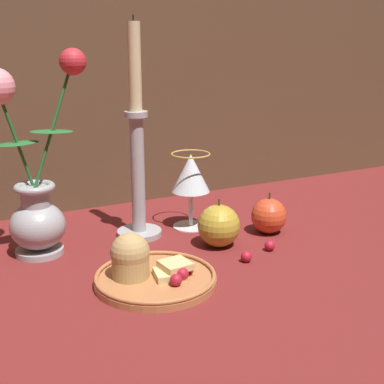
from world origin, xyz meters
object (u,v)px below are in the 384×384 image
(candlestick, at_px, (137,159))
(apple_near_glass, at_px, (219,226))
(wine_glass, at_px, (191,176))
(apple_beside_vase, at_px, (269,216))
(plate_with_pastries, at_px, (148,270))
(vase, at_px, (33,188))

(candlestick, xyz_separation_m, apple_near_glass, (0.10, -0.11, -0.11))
(wine_glass, xyz_separation_m, apple_beside_vase, (0.11, -0.09, -0.07))
(plate_with_pastries, xyz_separation_m, wine_glass, (0.17, 0.19, 0.08))
(vase, distance_m, plate_with_pastries, 0.24)
(vase, distance_m, apple_beside_vase, 0.42)
(plate_with_pastries, bearing_deg, apple_beside_vase, 18.95)
(plate_with_pastries, height_order, apple_near_glass, apple_near_glass)
(candlestick, relative_size, apple_near_glass, 4.48)
(wine_glass, height_order, candlestick, candlestick)
(wine_glass, distance_m, candlestick, 0.11)
(apple_beside_vase, height_order, apple_near_glass, apple_near_glass)
(plate_with_pastries, relative_size, wine_glass, 1.26)
(vase, distance_m, wine_glass, 0.29)
(plate_with_pastries, distance_m, wine_glass, 0.27)
(vase, distance_m, apple_near_glass, 0.32)
(wine_glass, bearing_deg, vase, -179.56)
(plate_with_pastries, bearing_deg, wine_glass, 48.78)
(candlestick, height_order, apple_beside_vase, candlestick)
(candlestick, distance_m, apple_beside_vase, 0.26)
(candlestick, xyz_separation_m, apple_beside_vase, (0.22, -0.09, -0.11))
(wine_glass, bearing_deg, apple_near_glass, -90.43)
(vase, relative_size, apple_beside_vase, 4.30)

